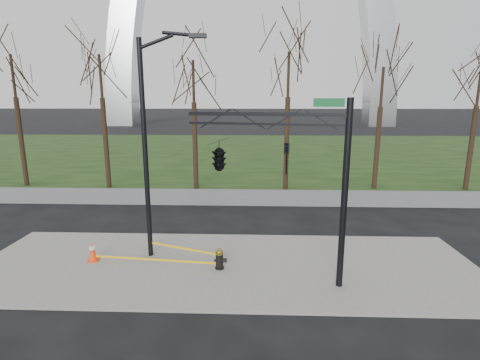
{
  "coord_description": "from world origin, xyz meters",
  "views": [
    {
      "loc": [
        0.93,
        -12.28,
        5.92
      ],
      "look_at": [
        0.42,
        2.0,
        2.79
      ],
      "focal_mm": 27.41,
      "sensor_mm": 36.0,
      "label": 1
    }
  ],
  "objects_px": {
    "traffic_cone": "(93,251)",
    "street_light": "(151,135)",
    "traffic_signal_mast": "(242,157)",
    "fire_hydrant": "(220,259)"
  },
  "relations": [
    {
      "from": "fire_hydrant",
      "to": "traffic_signal_mast",
      "type": "height_order",
      "value": "traffic_signal_mast"
    },
    {
      "from": "fire_hydrant",
      "to": "street_light",
      "type": "xyz_separation_m",
      "value": [
        -2.53,
        1.07,
        4.24
      ]
    },
    {
      "from": "traffic_signal_mast",
      "to": "fire_hydrant",
      "type": "bearing_deg",
      "value": 171.15
    },
    {
      "from": "traffic_cone",
      "to": "street_light",
      "type": "height_order",
      "value": "street_light"
    },
    {
      "from": "fire_hydrant",
      "to": "traffic_cone",
      "type": "xyz_separation_m",
      "value": [
        -4.75,
        0.49,
        0.0
      ]
    },
    {
      "from": "street_light",
      "to": "traffic_signal_mast",
      "type": "height_order",
      "value": "street_light"
    },
    {
      "from": "traffic_cone",
      "to": "traffic_signal_mast",
      "type": "bearing_deg",
      "value": -8.27
    },
    {
      "from": "traffic_cone",
      "to": "street_light",
      "type": "relative_size",
      "value": 0.09
    },
    {
      "from": "street_light",
      "to": "traffic_signal_mast",
      "type": "xyz_separation_m",
      "value": [
        3.31,
        -1.39,
        -0.55
      ]
    },
    {
      "from": "fire_hydrant",
      "to": "traffic_signal_mast",
      "type": "distance_m",
      "value": 3.78
    }
  ]
}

